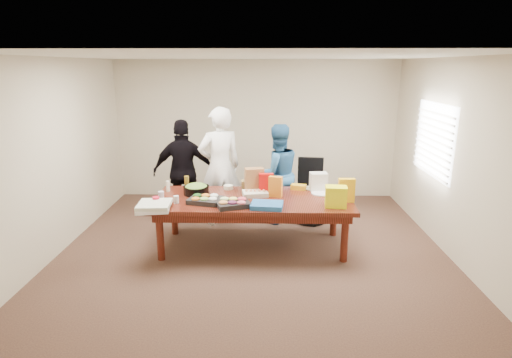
{
  "coord_description": "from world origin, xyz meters",
  "views": [
    {
      "loc": [
        0.16,
        -5.59,
        2.58
      ],
      "look_at": [
        0.04,
        0.1,
        1.01
      ],
      "focal_mm": 28.81,
      "sensor_mm": 36.0,
      "label": 1
    }
  ],
  "objects_px": {
    "person_right": "(277,174)",
    "salad_bowl": "(196,190)",
    "conference_table": "(253,223)",
    "sheet_cake": "(255,193)",
    "office_chair": "(311,193)",
    "person_center": "(220,167)"
  },
  "relations": [
    {
      "from": "office_chair",
      "to": "sheet_cake",
      "type": "xyz_separation_m",
      "value": [
        -0.92,
        -0.9,
        0.27
      ]
    },
    {
      "from": "conference_table",
      "to": "salad_bowl",
      "type": "bearing_deg",
      "value": 167.89
    },
    {
      "from": "conference_table",
      "to": "salad_bowl",
      "type": "xyz_separation_m",
      "value": [
        -0.84,
        0.18,
        0.44
      ]
    },
    {
      "from": "sheet_cake",
      "to": "salad_bowl",
      "type": "relative_size",
      "value": 0.95
    },
    {
      "from": "office_chair",
      "to": "salad_bowl",
      "type": "height_order",
      "value": "office_chair"
    },
    {
      "from": "sheet_cake",
      "to": "salad_bowl",
      "type": "xyz_separation_m",
      "value": [
        -0.87,
        0.05,
        0.03
      ]
    },
    {
      "from": "conference_table",
      "to": "office_chair",
      "type": "relative_size",
      "value": 2.72
    },
    {
      "from": "conference_table",
      "to": "office_chair",
      "type": "height_order",
      "value": "office_chair"
    },
    {
      "from": "office_chair",
      "to": "person_right",
      "type": "xyz_separation_m",
      "value": [
        -0.58,
        0.02,
        0.32
      ]
    },
    {
      "from": "person_right",
      "to": "conference_table",
      "type": "bearing_deg",
      "value": 51.48
    },
    {
      "from": "person_right",
      "to": "sheet_cake",
      "type": "relative_size",
      "value": 4.67
    },
    {
      "from": "person_center",
      "to": "sheet_cake",
      "type": "distance_m",
      "value": 1.03
    },
    {
      "from": "sheet_cake",
      "to": "person_right",
      "type": "bearing_deg",
      "value": 59.78
    },
    {
      "from": "office_chair",
      "to": "sheet_cake",
      "type": "distance_m",
      "value": 1.32
    },
    {
      "from": "office_chair",
      "to": "person_right",
      "type": "relative_size",
      "value": 0.62
    },
    {
      "from": "person_right",
      "to": "salad_bowl",
      "type": "distance_m",
      "value": 1.49
    },
    {
      "from": "office_chair",
      "to": "conference_table",
      "type": "bearing_deg",
      "value": -124.84
    },
    {
      "from": "office_chair",
      "to": "person_center",
      "type": "height_order",
      "value": "person_center"
    },
    {
      "from": "person_right",
      "to": "salad_bowl",
      "type": "bearing_deg",
      "value": 16.65
    },
    {
      "from": "office_chair",
      "to": "salad_bowl",
      "type": "bearing_deg",
      "value": -146.69
    },
    {
      "from": "conference_table",
      "to": "salad_bowl",
      "type": "distance_m",
      "value": 0.96
    },
    {
      "from": "conference_table",
      "to": "sheet_cake",
      "type": "height_order",
      "value": "sheet_cake"
    }
  ]
}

